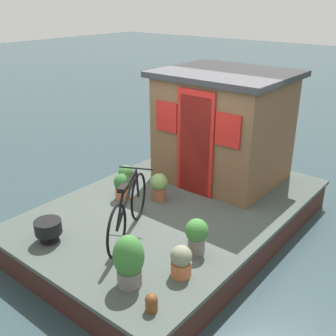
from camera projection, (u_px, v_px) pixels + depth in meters
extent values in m
plane|color=#2D4247|center=(175.00, 230.00, 6.87)|extent=(60.00, 60.00, 0.00)
cube|color=#424C47|center=(176.00, 205.00, 6.68)|extent=(4.99, 3.33, 0.06)
cube|color=#381E19|center=(175.00, 219.00, 6.78)|extent=(4.89, 3.27, 0.46)
cube|color=brown|center=(224.00, 129.00, 7.30)|extent=(1.72, 2.01, 1.88)
cube|color=#28282B|center=(227.00, 74.00, 6.91)|extent=(1.92, 2.21, 0.10)
cube|color=maroon|center=(195.00, 147.00, 6.70)|extent=(0.04, 0.60, 1.70)
cube|color=red|center=(195.00, 144.00, 6.68)|extent=(0.03, 0.72, 1.80)
cube|color=red|center=(228.00, 131.00, 6.19)|extent=(0.03, 0.44, 0.52)
cube|color=red|center=(167.00, 117.00, 6.89)|extent=(0.03, 0.44, 0.52)
torus|color=black|center=(138.00, 196.00, 6.10)|extent=(0.66, 0.36, 0.73)
torus|color=black|center=(117.00, 231.00, 5.20)|extent=(0.66, 0.36, 0.73)
cylinder|color=black|center=(127.00, 199.00, 5.53)|extent=(0.85, 0.45, 0.50)
cylinder|color=black|center=(130.00, 180.00, 5.59)|extent=(0.55, 0.30, 0.07)
cylinder|color=black|center=(120.00, 210.00, 5.26)|extent=(0.33, 0.19, 0.45)
cylinder|color=black|center=(137.00, 184.00, 5.98)|extent=(0.12, 0.08, 0.47)
cube|color=black|center=(123.00, 188.00, 5.31)|extent=(0.22, 0.18, 0.06)
cylinder|color=black|center=(136.00, 168.00, 5.84)|extent=(0.25, 0.46, 0.02)
cylinder|color=slate|center=(129.00, 277.00, 4.76)|extent=(0.29, 0.29, 0.21)
ellipsoid|color=#387533|center=(129.00, 256.00, 4.64)|extent=(0.37, 0.37, 0.53)
cylinder|color=#935138|center=(126.00, 182.00, 7.24)|extent=(0.24, 0.24, 0.17)
sphere|color=#387533|center=(126.00, 173.00, 7.17)|extent=(0.27, 0.27, 0.27)
cylinder|color=slate|center=(196.00, 245.00, 5.35)|extent=(0.23, 0.23, 0.23)
sphere|color=#387533|center=(197.00, 230.00, 5.26)|extent=(0.31, 0.31, 0.31)
cylinder|color=#935138|center=(159.00, 193.00, 6.76)|extent=(0.22, 0.22, 0.22)
sphere|color=#70934C|center=(159.00, 182.00, 6.67)|extent=(0.29, 0.29, 0.29)
cylinder|color=#B2603D|center=(181.00, 269.00, 4.92)|extent=(0.25, 0.25, 0.18)
sphere|color=gray|center=(181.00, 256.00, 4.85)|extent=(0.27, 0.27, 0.27)
cylinder|color=#B2603D|center=(123.00, 193.00, 6.79)|extent=(0.25, 0.25, 0.21)
sphere|color=#2D602D|center=(122.00, 182.00, 6.71)|extent=(0.28, 0.28, 0.28)
cylinder|color=black|center=(48.00, 227.00, 5.56)|extent=(0.37, 0.37, 0.19)
cylinder|color=black|center=(49.00, 237.00, 5.62)|extent=(0.04, 0.04, 0.13)
cylinder|color=black|center=(50.00, 240.00, 5.64)|extent=(0.26, 0.26, 0.02)
cylinder|color=brown|center=(152.00, 305.00, 4.37)|extent=(0.14, 0.14, 0.14)
sphere|color=brown|center=(151.00, 300.00, 4.34)|extent=(0.14, 0.14, 0.14)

